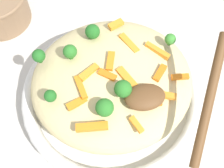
# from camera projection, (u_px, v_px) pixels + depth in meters

# --- Properties ---
(ground_plane) EXTENTS (2.40, 2.40, 0.00)m
(ground_plane) POSITION_uv_depth(u_px,v_px,m) (112.00, 103.00, 0.55)
(ground_plane) COLOR beige
(serving_bowl) EXTENTS (0.30, 0.30, 0.05)m
(serving_bowl) POSITION_uv_depth(u_px,v_px,m) (112.00, 96.00, 0.53)
(serving_bowl) COLOR white
(serving_bowl) RESTS_ON ground_plane
(pasta_mound) EXTENTS (0.25, 0.23, 0.08)m
(pasta_mound) POSITION_uv_depth(u_px,v_px,m) (112.00, 81.00, 0.48)
(pasta_mound) COLOR #DBC689
(pasta_mound) RESTS_ON serving_bowl
(carrot_piece_0) EXTENTS (0.03, 0.02, 0.01)m
(carrot_piece_0) POSITION_uv_depth(u_px,v_px,m) (77.00, 103.00, 0.43)
(carrot_piece_0) COLOR orange
(carrot_piece_0) RESTS_ON pasta_mound
(carrot_piece_1) EXTENTS (0.03, 0.01, 0.01)m
(carrot_piece_1) POSITION_uv_depth(u_px,v_px,m) (180.00, 77.00, 0.45)
(carrot_piece_1) COLOR orange
(carrot_piece_1) RESTS_ON pasta_mound
(carrot_piece_2) EXTENTS (0.04, 0.02, 0.01)m
(carrot_piece_2) POSITION_uv_depth(u_px,v_px,m) (162.00, 95.00, 0.43)
(carrot_piece_2) COLOR orange
(carrot_piece_2) RESTS_ON pasta_mound
(carrot_piece_3) EXTENTS (0.02, 0.03, 0.01)m
(carrot_piece_3) POSITION_uv_depth(u_px,v_px,m) (113.00, 61.00, 0.45)
(carrot_piece_3) COLOR orange
(carrot_piece_3) RESTS_ON pasta_mound
(carrot_piece_4) EXTENTS (0.03, 0.02, 0.01)m
(carrot_piece_4) POSITION_uv_depth(u_px,v_px,m) (116.00, 24.00, 0.49)
(carrot_piece_4) COLOR orange
(carrot_piece_4) RESTS_ON pasta_mound
(carrot_piece_5) EXTENTS (0.03, 0.04, 0.01)m
(carrot_piece_5) POSITION_uv_depth(u_px,v_px,m) (157.00, 51.00, 0.47)
(carrot_piece_5) COLOR orange
(carrot_piece_5) RESTS_ON pasta_mound
(carrot_piece_6) EXTENTS (0.01, 0.04, 0.01)m
(carrot_piece_6) POSITION_uv_depth(u_px,v_px,m) (81.00, 87.00, 0.43)
(carrot_piece_6) COLOR orange
(carrot_piece_6) RESTS_ON pasta_mound
(carrot_piece_7) EXTENTS (0.03, 0.03, 0.01)m
(carrot_piece_7) POSITION_uv_depth(u_px,v_px,m) (89.00, 73.00, 0.44)
(carrot_piece_7) COLOR orange
(carrot_piece_7) RESTS_ON pasta_mound
(carrot_piece_8) EXTENTS (0.03, 0.03, 0.01)m
(carrot_piece_8) POSITION_uv_depth(u_px,v_px,m) (160.00, 73.00, 0.45)
(carrot_piece_8) COLOR orange
(carrot_piece_8) RESTS_ON pasta_mound
(carrot_piece_9) EXTENTS (0.03, 0.04, 0.01)m
(carrot_piece_9) POSITION_uv_depth(u_px,v_px,m) (127.00, 78.00, 0.44)
(carrot_piece_9) COLOR orange
(carrot_piece_9) RESTS_ON pasta_mound
(carrot_piece_10) EXTENTS (0.03, 0.04, 0.01)m
(carrot_piece_10) POSITION_uv_depth(u_px,v_px,m) (129.00, 43.00, 0.47)
(carrot_piece_10) COLOR orange
(carrot_piece_10) RESTS_ON pasta_mound
(carrot_piece_11) EXTENTS (0.04, 0.01, 0.01)m
(carrot_piece_11) POSITION_uv_depth(u_px,v_px,m) (149.00, 103.00, 0.43)
(carrot_piece_11) COLOR orange
(carrot_piece_11) RESTS_ON pasta_mound
(carrot_piece_12) EXTENTS (0.04, 0.02, 0.01)m
(carrot_piece_12) POSITION_uv_depth(u_px,v_px,m) (92.00, 127.00, 0.41)
(carrot_piece_12) COLOR orange
(carrot_piece_12) RESTS_ON pasta_mound
(carrot_piece_13) EXTENTS (0.03, 0.02, 0.01)m
(carrot_piece_13) POSITION_uv_depth(u_px,v_px,m) (107.00, 75.00, 0.44)
(carrot_piece_13) COLOR orange
(carrot_piece_13) RESTS_ON pasta_mound
(carrot_piece_14) EXTENTS (0.02, 0.03, 0.01)m
(carrot_piece_14) POSITION_uv_depth(u_px,v_px,m) (137.00, 125.00, 0.41)
(carrot_piece_14) COLOR orange
(carrot_piece_14) RESTS_ON pasta_mound
(broccoli_floret_0) EXTENTS (0.02, 0.02, 0.02)m
(broccoli_floret_0) POSITION_uv_depth(u_px,v_px,m) (50.00, 96.00, 0.42)
(broccoli_floret_0) COLOR #205B1C
(broccoli_floret_0) RESTS_ON pasta_mound
(broccoli_floret_1) EXTENTS (0.02, 0.02, 0.02)m
(broccoli_floret_1) POSITION_uv_depth(u_px,v_px,m) (39.00, 56.00, 0.45)
(broccoli_floret_1) COLOR #205B1C
(broccoli_floret_1) RESTS_ON pasta_mound
(broccoli_floret_2) EXTENTS (0.02, 0.02, 0.03)m
(broccoli_floret_2) POSITION_uv_depth(u_px,v_px,m) (93.00, 32.00, 0.47)
(broccoli_floret_2) COLOR #205B1C
(broccoli_floret_2) RESTS_ON pasta_mound
(broccoli_floret_3) EXTENTS (0.02, 0.02, 0.03)m
(broccoli_floret_3) POSITION_uv_depth(u_px,v_px,m) (105.00, 108.00, 0.41)
(broccoli_floret_3) COLOR #296820
(broccoli_floret_3) RESTS_ON pasta_mound
(broccoli_floret_4) EXTENTS (0.02, 0.02, 0.03)m
(broccoli_floret_4) POSITION_uv_depth(u_px,v_px,m) (70.00, 52.00, 0.45)
(broccoli_floret_4) COLOR #296820
(broccoli_floret_4) RESTS_ON pasta_mound
(broccoli_floret_5) EXTENTS (0.02, 0.02, 0.03)m
(broccoli_floret_5) POSITION_uv_depth(u_px,v_px,m) (123.00, 89.00, 0.42)
(broccoli_floret_5) COLOR #296820
(broccoli_floret_5) RESTS_ON pasta_mound
(broccoli_floret_6) EXTENTS (0.02, 0.02, 0.02)m
(broccoli_floret_6) POSITION_uv_depth(u_px,v_px,m) (170.00, 39.00, 0.47)
(broccoli_floret_6) COLOR #377928
(broccoli_floret_6) RESTS_ON pasta_mound
(serving_spoon) EXTENTS (0.14, 0.15, 0.08)m
(serving_spoon) POSITION_uv_depth(u_px,v_px,m) (168.00, 98.00, 0.40)
(serving_spoon) COLOR brown
(serving_spoon) RESTS_ON pasta_mound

